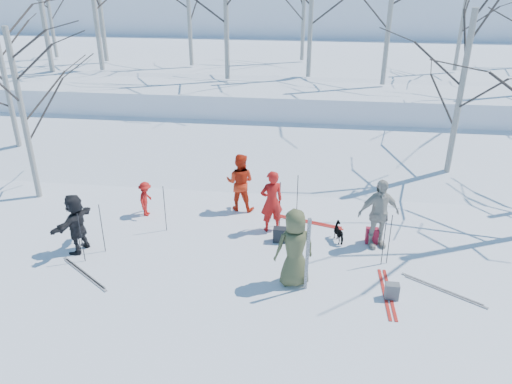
# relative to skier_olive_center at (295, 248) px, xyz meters

# --- Properties ---
(ground) EXTENTS (120.00, 120.00, 0.00)m
(ground) POSITION_rel_skier_olive_center_xyz_m (-1.13, 0.56, -0.94)
(ground) COLOR white
(ground) RESTS_ON ground
(snow_ramp) EXTENTS (70.00, 9.49, 4.12)m
(snow_ramp) POSITION_rel_skier_olive_center_xyz_m (-1.13, 7.56, -0.79)
(snow_ramp) COLOR white
(snow_ramp) RESTS_ON ground
(snow_plateau) EXTENTS (70.00, 18.00, 2.20)m
(snow_plateau) POSITION_rel_skier_olive_center_xyz_m (-1.13, 17.56, 0.06)
(snow_plateau) COLOR white
(snow_plateau) RESTS_ON ground
(far_hill) EXTENTS (90.00, 30.00, 6.00)m
(far_hill) POSITION_rel_skier_olive_center_xyz_m (-1.13, 38.56, 1.06)
(far_hill) COLOR white
(far_hill) RESTS_ON ground
(skier_olive_center) EXTENTS (1.06, 0.87, 1.87)m
(skier_olive_center) POSITION_rel_skier_olive_center_xyz_m (0.00, 0.00, 0.00)
(skier_olive_center) COLOR #494F2F
(skier_olive_center) RESTS_ON ground
(skier_red_north) EXTENTS (0.76, 0.65, 1.76)m
(skier_red_north) POSITION_rel_skier_olive_center_xyz_m (-0.75, 2.42, -0.06)
(skier_red_north) COLOR red
(skier_red_north) RESTS_ON ground
(skier_redor_behind) EXTENTS (0.92, 0.76, 1.75)m
(skier_redor_behind) POSITION_rel_skier_olive_center_xyz_m (-1.79, 3.56, -0.06)
(skier_redor_behind) COLOR red
(skier_redor_behind) RESTS_ON ground
(skier_red_seated) EXTENTS (0.40, 0.68, 1.04)m
(skier_red_seated) POSITION_rel_skier_olive_center_xyz_m (-4.45, 2.85, -0.42)
(skier_red_seated) COLOR red
(skier_red_seated) RESTS_ON ground
(skier_cream_east) EXTENTS (1.19, 0.77, 1.88)m
(skier_cream_east) POSITION_rel_skier_olive_center_xyz_m (2.03, 1.91, 0.01)
(skier_cream_east) COLOR beige
(skier_cream_east) RESTS_ON ground
(skier_grey_west) EXTENTS (0.77, 1.53, 1.58)m
(skier_grey_west) POSITION_rel_skier_olive_center_xyz_m (-5.53, 0.73, -0.14)
(skier_grey_west) COLOR black
(skier_grey_west) RESTS_ON ground
(dog) EXTENTS (0.49, 0.65, 0.50)m
(dog) POSITION_rel_skier_olive_center_xyz_m (1.12, 2.03, -0.69)
(dog) COLOR black
(dog) RESTS_ON ground
(upright_ski_left) EXTENTS (0.09, 0.16, 1.90)m
(upright_ski_left) POSITION_rel_skier_olive_center_xyz_m (0.29, -0.27, 0.01)
(upright_ski_left) COLOR silver
(upright_ski_left) RESTS_ON ground
(upright_ski_right) EXTENTS (0.10, 0.23, 1.89)m
(upright_ski_right) POSITION_rel_skier_olive_center_xyz_m (0.30, -0.27, 0.01)
(upright_ski_right) COLOR silver
(upright_ski_right) RESTS_ON ground
(ski_pair_a) EXTENTS (0.31, 1.91, 0.02)m
(ski_pair_a) POSITION_rel_skier_olive_center_xyz_m (2.12, -0.18, -0.93)
(ski_pair_a) COLOR red
(ski_pair_a) RESTS_ON ground
(ski_pair_b) EXTENTS (1.24, 2.01, 0.02)m
(ski_pair_b) POSITION_rel_skier_olive_center_xyz_m (0.31, 2.97, -0.93)
(ski_pair_b) COLOR red
(ski_pair_b) RESTS_ON ground
(ski_pair_c) EXTENTS (2.02, 2.09, 0.02)m
(ski_pair_c) POSITION_rel_skier_olive_center_xyz_m (-4.98, -0.27, -0.93)
(ski_pair_c) COLOR silver
(ski_pair_c) RESTS_ON ground
(ski_pair_d) EXTENTS (1.93, 2.08, 0.02)m
(ski_pair_d) POSITION_rel_skier_olive_center_xyz_m (3.39, 0.11, -0.93)
(ski_pair_d) COLOR silver
(ski_pair_d) RESTS_ON ground
(ski_pole_a) EXTENTS (0.02, 0.02, 1.34)m
(ski_pole_a) POSITION_rel_skier_olive_center_xyz_m (-3.63, 2.02, -0.27)
(ski_pole_a) COLOR black
(ski_pole_a) RESTS_ON ground
(ski_pole_b) EXTENTS (0.02, 0.02, 1.34)m
(ski_pole_b) POSITION_rel_skier_olive_center_xyz_m (-0.09, 3.22, -0.27)
(ski_pole_b) COLOR black
(ski_pole_b) RESTS_ON ground
(ski_pole_c) EXTENTS (0.02, 0.02, 1.34)m
(ski_pole_c) POSITION_rel_skier_olive_center_xyz_m (2.24, 1.10, -0.27)
(ski_pole_c) COLOR black
(ski_pole_c) RESTS_ON ground
(ski_pole_d) EXTENTS (0.02, 0.02, 1.34)m
(ski_pole_d) POSITION_rel_skier_olive_center_xyz_m (-0.54, 2.68, -0.27)
(ski_pole_d) COLOR black
(ski_pole_d) RESTS_ON ground
(ski_pole_e) EXTENTS (0.02, 0.02, 1.34)m
(ski_pole_e) POSITION_rel_skier_olive_center_xyz_m (-5.49, 0.65, -0.27)
(ski_pole_e) COLOR black
(ski_pole_e) RESTS_ON ground
(ski_pole_f) EXTENTS (0.02, 0.02, 1.34)m
(ski_pole_f) POSITION_rel_skier_olive_center_xyz_m (-5.20, 0.27, -0.27)
(ski_pole_f) COLOR black
(ski_pole_f) RESTS_ON ground
(ski_pole_g) EXTENTS (0.02, 0.02, 1.34)m
(ski_pole_g) POSITION_rel_skier_olive_center_xyz_m (-4.88, 0.76, -0.27)
(ski_pole_g) COLOR black
(ski_pole_g) RESTS_ON ground
(ski_pole_h) EXTENTS (0.02, 0.02, 1.34)m
(ski_pole_h) POSITION_rel_skier_olive_center_xyz_m (2.10, 1.02, -0.27)
(ski_pole_h) COLOR black
(ski_pole_h) RESTS_ON ground
(backpack_red) EXTENTS (0.32, 0.22, 0.42)m
(backpack_red) POSITION_rel_skier_olive_center_xyz_m (1.95, 2.05, -0.73)
(backpack_red) COLOR maroon
(backpack_red) RESTS_ON ground
(backpack_grey) EXTENTS (0.30, 0.20, 0.38)m
(backpack_grey) POSITION_rel_skier_olive_center_xyz_m (2.19, -0.33, -0.75)
(backpack_grey) COLOR #595C60
(backpack_grey) RESTS_ON ground
(backpack_dark) EXTENTS (0.34, 0.24, 0.40)m
(backpack_dark) POSITION_rel_skier_olive_center_xyz_m (-0.47, 1.81, -0.74)
(backpack_dark) COLOR black
(backpack_dark) RESTS_ON ground
(birch_plateau_a) EXTENTS (3.94, 3.94, 4.78)m
(birch_plateau_a) POSITION_rel_skier_olive_center_xyz_m (6.46, 14.20, 3.65)
(birch_plateau_a) COLOR silver
(birch_plateau_a) RESTS_ON snow_plateau
(birch_plateau_c) EXTENTS (4.35, 4.35, 5.36)m
(birch_plateau_c) POSITION_rel_skier_olive_center_xyz_m (-0.54, 15.89, 3.94)
(birch_plateau_c) COLOR silver
(birch_plateau_c) RESTS_ON snow_plateau
(birch_plateau_d) EXTENTS (4.85, 4.85, 6.07)m
(birch_plateau_d) POSITION_rel_skier_olive_center_xyz_m (-0.11, 12.07, 4.30)
(birch_plateau_d) COLOR silver
(birch_plateau_d) RESTS_ON snow_plateau
(birch_plateau_g) EXTENTS (4.39, 4.39, 5.41)m
(birch_plateau_g) POSITION_rel_skier_olive_center_xyz_m (-5.70, 13.91, 3.97)
(birch_plateau_g) COLOR silver
(birch_plateau_g) RESTS_ON snow_plateau
(birch_plateau_h) EXTENTS (4.83, 4.83, 6.05)m
(birch_plateau_h) POSITION_rel_skier_olive_center_xyz_m (2.92, 10.98, 4.29)
(birch_plateau_h) COLOR silver
(birch_plateau_h) RESTS_ON snow_plateau
(birch_plateau_l) EXTENTS (4.13, 4.13, 5.05)m
(birch_plateau_l) POSITION_rel_skier_olive_center_xyz_m (-13.09, 15.07, 3.79)
(birch_plateau_l) COLOR silver
(birch_plateau_l) RESTS_ON snow_plateau
(birch_edge_a) EXTENTS (4.21, 4.21, 5.16)m
(birch_edge_a) POSITION_rel_skier_olive_center_xyz_m (-8.24, 3.63, 1.65)
(birch_edge_a) COLOR silver
(birch_edge_a) RESTS_ON ground
(birch_edge_d) EXTENTS (4.64, 4.64, 5.76)m
(birch_edge_d) POSITION_rel_skier_olive_center_xyz_m (-10.50, 6.52, 1.95)
(birch_edge_d) COLOR silver
(birch_edge_d) RESTS_ON ground
(birch_edge_e) EXTENTS (4.48, 4.48, 5.55)m
(birch_edge_e) POSITION_rel_skier_olive_center_xyz_m (4.70, 6.21, 1.84)
(birch_edge_e) COLOR silver
(birch_edge_e) RESTS_ON ground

